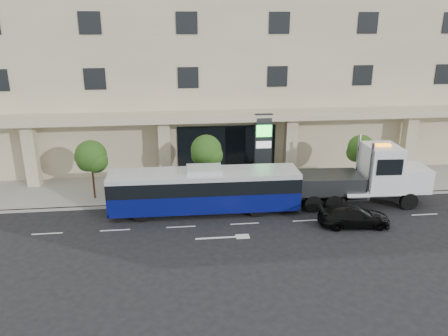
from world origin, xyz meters
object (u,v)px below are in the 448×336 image
object	(u,v)px
black_sedan	(354,216)
city_bus	(204,189)
tow_truck	(366,178)
signage_pylon	(263,148)

from	to	relation	value
black_sedan	city_bus	bearing A→B (deg)	75.28
tow_truck	signage_pylon	world-z (taller)	signage_pylon
signage_pylon	black_sedan	bearing A→B (deg)	-62.54
tow_truck	signage_pylon	bearing A→B (deg)	144.62
tow_truck	black_sedan	size ratio (longest dim) A/B	2.37
city_bus	signage_pylon	bearing A→B (deg)	46.59
black_sedan	signage_pylon	size ratio (longest dim) A/B	0.82
black_sedan	tow_truck	bearing A→B (deg)	-28.19
city_bus	signage_pylon	size ratio (longest dim) A/B	2.32
tow_truck	signage_pylon	xyz separation A→B (m)	(-6.24, 4.94, 0.93)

